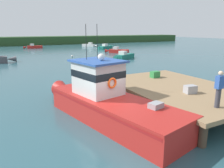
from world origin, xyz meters
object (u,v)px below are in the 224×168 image
object	(u,v)px
moored_boat_off_the_point	(33,47)
mooring_buoy_spare_mooring	(105,67)
deckhand_by_the_boat	(219,89)
moored_boat_far_right	(117,51)
mooring_buoy_inshore	(72,56)
main_fishing_boat	(106,100)
moored_boat_far_left	(124,56)
moored_boat_mid_harbor	(89,45)
mooring_buoy_channel_marker	(86,60)
crate_single_far	(190,89)
moored_boat_outer_mooring	(106,47)
crate_stack_near_edge	(155,74)

from	to	relation	value
moored_boat_off_the_point	mooring_buoy_spare_mooring	distance (m)	34.08
deckhand_by_the_boat	moored_boat_far_right	size ratio (longest dim) A/B	0.39
mooring_buoy_inshore	deckhand_by_the_boat	bearing A→B (deg)	-95.52
moored_boat_off_the_point	mooring_buoy_spare_mooring	world-z (taller)	moored_boat_off_the_point
main_fishing_boat	moored_boat_far_left	bearing A→B (deg)	56.87
moored_boat_mid_harbor	mooring_buoy_inshore	size ratio (longest dim) A/B	11.31
moored_boat_far_right	deckhand_by_the_boat	bearing A→B (deg)	-111.96
deckhand_by_the_boat	mooring_buoy_channel_marker	xyz separation A→B (m)	(2.94, 23.59, -1.87)
deckhand_by_the_boat	moored_boat_far_right	xyz separation A→B (m)	(12.97, 32.17, -1.64)
deckhand_by_the_boat	moored_boat_far_left	bearing A→B (deg)	68.30
crate_single_far	moored_boat_mid_harbor	world-z (taller)	crate_single_far
mooring_buoy_spare_mooring	mooring_buoy_channel_marker	size ratio (longest dim) A/B	1.11
mooring_buoy_inshore	moored_boat_outer_mooring	bearing A→B (deg)	43.92
mooring_buoy_channel_marker	main_fishing_boat	bearing A→B (deg)	-108.20
moored_boat_far_left	mooring_buoy_channel_marker	bearing A→B (deg)	-179.38
main_fishing_boat	crate_single_far	bearing A→B (deg)	-20.38
crate_single_far	moored_boat_far_left	xyz separation A→B (m)	(8.74, 21.52, -0.98)
mooring_buoy_inshore	mooring_buoy_channel_marker	world-z (taller)	mooring_buoy_channel_marker
deckhand_by_the_boat	moored_boat_outer_mooring	distance (m)	44.00
crate_single_far	moored_boat_outer_mooring	distance (m)	41.74
moored_boat_far_right	moored_boat_far_left	world-z (taller)	moored_boat_far_left
deckhand_by_the_boat	moored_boat_far_left	distance (m)	25.51
moored_boat_far_right	crate_single_far	bearing A→B (deg)	-112.26
moored_boat_mid_harbor	moored_boat_off_the_point	size ratio (longest dim) A/B	0.88
moored_boat_far_right	main_fishing_boat	bearing A→B (deg)	-120.21
main_fishing_boat	crate_single_far	size ratio (longest dim) A/B	16.60
moored_boat_far_left	mooring_buoy_channel_marker	xyz separation A→B (m)	(-6.48, -0.07, -0.25)
crate_single_far	deckhand_by_the_boat	distance (m)	2.33
moored_boat_mid_harbor	mooring_buoy_inshore	distance (m)	23.44
deckhand_by_the_boat	mooring_buoy_channel_marker	size ratio (longest dim) A/B	4.41
mooring_buoy_inshore	moored_boat_far_right	bearing A→B (deg)	13.88
crate_stack_near_edge	moored_boat_mid_harbor	bearing A→B (deg)	73.77
mooring_buoy_spare_mooring	crate_stack_near_edge	bearing A→B (deg)	-97.39
crate_stack_near_edge	moored_boat_off_the_point	distance (m)	45.00
moored_boat_outer_mooring	moored_boat_off_the_point	bearing A→B (deg)	147.16
crate_stack_near_edge	mooring_buoy_inshore	bearing A→B (deg)	86.67
moored_boat_off_the_point	deckhand_by_the_boat	bearing A→B (deg)	-89.84
deckhand_by_the_boat	moored_boat_mid_harbor	size ratio (longest dim) A/B	0.41
moored_boat_outer_mooring	main_fishing_boat	bearing A→B (deg)	-116.28
moored_boat_far_right	mooring_buoy_channel_marker	distance (m)	13.20
mooring_buoy_channel_marker	mooring_buoy_spare_mooring	bearing A→B (deg)	-90.09
deckhand_by_the_boat	mooring_buoy_spare_mooring	size ratio (longest dim) A/B	3.98
main_fishing_boat	moored_boat_mid_harbor	size ratio (longest dim) A/B	2.49
moored_boat_far_left	moored_boat_mid_harbor	bearing A→B (deg)	79.54
crate_stack_near_edge	moored_boat_mid_harbor	world-z (taller)	crate_stack_near_edge
crate_stack_near_edge	moored_boat_far_left	size ratio (longest dim) A/B	0.12
moored_boat_outer_mooring	mooring_buoy_inshore	xyz separation A→B (m)	(-12.12, -11.67, -0.25)
main_fishing_boat	mooring_buoy_spare_mooring	size ratio (longest dim) A/B	24.34
crate_single_far	mooring_buoy_inshore	bearing A→B (deg)	85.45
crate_stack_near_edge	moored_boat_far_left	xyz separation A→B (m)	(7.92, 17.51, -0.99)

